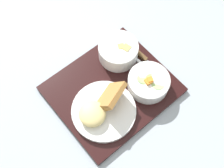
# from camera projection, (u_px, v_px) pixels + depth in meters

# --- Properties ---
(ground_plane) EXTENTS (4.00, 4.00, 0.00)m
(ground_plane) POSITION_uv_depth(u_px,v_px,m) (112.00, 90.00, 0.92)
(ground_plane) COLOR #99A3AD
(serving_tray) EXTENTS (0.38, 0.33, 0.02)m
(serving_tray) POSITION_uv_depth(u_px,v_px,m) (112.00, 89.00, 0.91)
(serving_tray) COLOR black
(serving_tray) RESTS_ON ground_plane
(bowl_salad) EXTENTS (0.13, 0.13, 0.06)m
(bowl_salad) POSITION_uv_depth(u_px,v_px,m) (149.00, 82.00, 0.88)
(bowl_salad) COLOR white
(bowl_salad) RESTS_ON serving_tray
(bowl_soup) EXTENTS (0.13, 0.13, 0.06)m
(bowl_soup) POSITION_uv_depth(u_px,v_px,m) (118.00, 51.00, 0.93)
(bowl_soup) COLOR white
(bowl_soup) RESTS_ON serving_tray
(plate_main) EXTENTS (0.20, 0.20, 0.09)m
(plate_main) POSITION_uv_depth(u_px,v_px,m) (103.00, 108.00, 0.85)
(plate_main) COLOR white
(plate_main) RESTS_ON serving_tray
(knife) EXTENTS (0.03, 0.18, 0.01)m
(knife) POSITION_uv_depth(u_px,v_px,m) (142.00, 57.00, 0.95)
(knife) COLOR silver
(knife) RESTS_ON serving_tray
(spoon) EXTENTS (0.05, 0.16, 0.01)m
(spoon) POSITION_uv_depth(u_px,v_px,m) (143.00, 65.00, 0.93)
(spoon) COLOR silver
(spoon) RESTS_ON serving_tray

